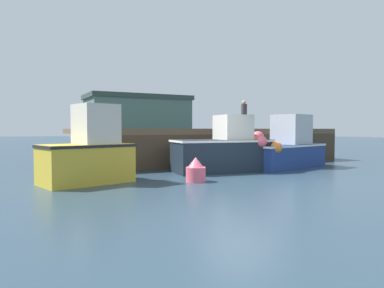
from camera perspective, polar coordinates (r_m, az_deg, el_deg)
name	(u,v)px	position (r m, az deg, el deg)	size (l,w,h in m)	color
ground	(239,183)	(11.43, 7.62, -6.14)	(120.00, 160.00, 0.10)	#283D4C
pier	(202,134)	(18.49, 1.59, 1.58)	(12.69, 7.18, 1.67)	brown
fishing_boat_near_left	(89,153)	(11.22, -16.22, -1.39)	(2.93, 2.04, 2.40)	gold
fishing_boat_near_right	(224,150)	(13.75, 5.10, -1.03)	(3.94, 1.99, 2.19)	#19232D
fishing_boat_mid	(285,148)	(15.65, 14.62, -0.67)	(4.46, 2.65, 2.27)	navy
rowboat	(289,162)	(16.49, 15.36, -2.87)	(2.01, 1.13, 0.35)	silver
dockworker	(244,114)	(20.71, 8.34, 4.70)	(0.34, 0.34, 1.64)	#2D3342
warehouse	(138,120)	(41.02, -8.71, 3.90)	(11.42, 6.10, 5.46)	#4C6656
mooring_buoy_foreground	(196,171)	(11.11, 0.60, -4.31)	(0.62, 0.62, 0.77)	#EA5B70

